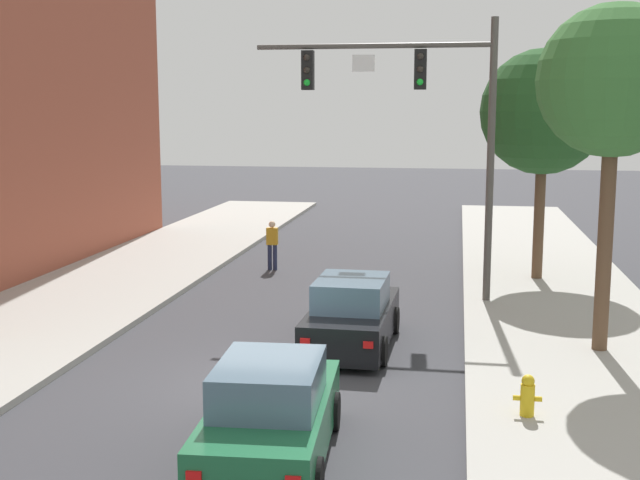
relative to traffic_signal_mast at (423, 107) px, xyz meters
The scene contains 9 objects.
ground_plane 9.53m from the traffic_signal_mast, 110.76° to the right, with size 120.00×120.00×0.00m, color #38383D.
sidewalk_right 9.79m from the traffic_signal_mast, 63.37° to the right, with size 5.00×60.00×0.15m, color #A8A59E.
traffic_signal_mast is the anchor object (origin of this frame).
car_lead_black 6.64m from the traffic_signal_mast, 105.70° to the right, with size 1.91×4.27×1.60m.
car_following_green 11.90m from the traffic_signal_mast, 99.04° to the right, with size 2.01×4.32×1.60m.
pedestrian_crossing_road 7.79m from the traffic_signal_mast, 142.13° to the left, with size 0.36×0.22×1.64m.
fire_hydrant 10.16m from the traffic_signal_mast, 75.61° to the right, with size 0.48×0.24×0.72m.
street_tree_nearest 6.00m from the traffic_signal_mast, 47.01° to the right, with size 3.17×3.17×7.30m.
street_tree_second 4.75m from the traffic_signal_mast, 43.76° to the left, with size 3.76×3.76×6.94m.
Camera 1 is at (3.77, -15.04, 5.29)m, focal length 46.40 mm.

